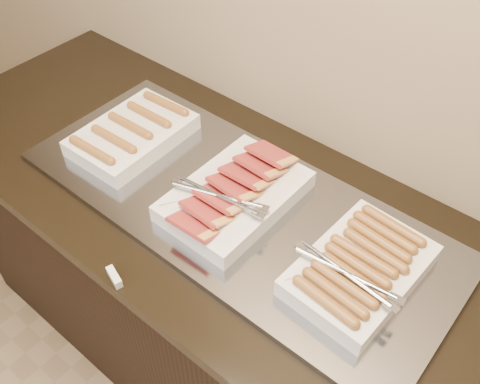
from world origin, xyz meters
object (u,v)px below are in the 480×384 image
object	(u,v)px
counter	(231,298)
dish_right	(359,269)
warming_tray	(234,204)
dish_left	(133,134)
dish_center	(234,195)

from	to	relation	value
counter	dish_right	world-z (taller)	dish_right
counter	warming_tray	world-z (taller)	warming_tray
dish_left	dish_center	xyz separation A→B (m)	(0.39, -0.00, 0.00)
warming_tray	dish_right	world-z (taller)	dish_right
dish_left	warming_tray	bearing A→B (deg)	-1.49
counter	dish_center	bearing A→B (deg)	-9.84
warming_tray	dish_left	size ratio (longest dim) A/B	3.44
dish_left	dish_right	size ratio (longest dim) A/B	0.98
dish_center	dish_right	xyz separation A→B (m)	(0.37, -0.00, 0.00)
counter	warming_tray	bearing A→B (deg)	0.00
dish_center	dish_left	bearing A→B (deg)	179.86
warming_tray	counter	bearing A→B (deg)	180.00
counter	dish_center	size ratio (longest dim) A/B	5.21
dish_center	dish_right	bearing A→B (deg)	0.35
counter	dish_center	distance (m)	0.50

